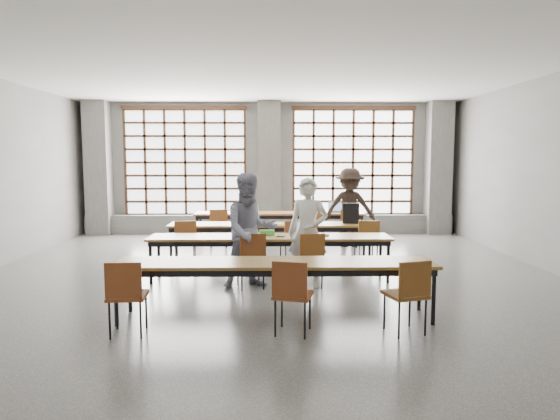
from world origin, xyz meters
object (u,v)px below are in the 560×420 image
object	(u,v)px
desk_row_d	(275,267)
laptop_back	(336,209)
chair_back_mid	(315,224)
student_male	(308,233)
red_pouch	(128,291)
desk_row_a	(279,215)
chair_back_left	(218,224)
phone	(281,236)
laptop_front	(304,231)
backpack	(351,213)
chair_front_left	(251,255)
mouse	(327,235)
student_female	(250,230)
plastic_bag	(317,206)
chair_near_left	(126,290)
desk_row_c	(270,240)
chair_back_right	(350,224)
green_box	(267,233)
desk_row_b	(271,227)
chair_near_right	(409,289)
chair_mid_right	(367,238)
chair_near_mid	(292,289)
chair_mid_centre	(293,238)
student_back	(350,207)
chair_front_right	(310,255)
chair_mid_left	(185,239)

from	to	relation	value
desk_row_d	laptop_back	world-z (taller)	laptop_back
chair_back_mid	student_male	xyz separation A→B (m)	(-0.40, -3.46, 0.32)
chair_back_mid	red_pouch	world-z (taller)	chair_back_mid
desk_row_a	laptop_back	distance (m)	1.37
student_male	chair_back_left	bearing A→B (deg)	132.06
chair_back_mid	phone	bearing A→B (deg)	-105.09
laptop_front	phone	bearing A→B (deg)	-152.83
backpack	red_pouch	bearing A→B (deg)	-120.42
chair_front_left	backpack	distance (m)	2.97
chair_front_left	chair_back_mid	bearing A→B (deg)	70.28
student_male	phone	distance (m)	0.59
desk_row_d	mouse	distance (m)	2.20
backpack	mouse	bearing A→B (deg)	-104.75
student_female	plastic_bag	size ratio (longest dim) A/B	6.27
chair_near_left	plastic_bag	distance (m)	6.88
desk_row_c	phone	distance (m)	0.22
chair_back_mid	chair_back_right	bearing A→B (deg)	0.11
chair_back_left	green_box	world-z (taller)	chair_back_left
desk_row_b	chair_near_right	bearing A→B (deg)	-69.41
laptop_front	student_male	bearing A→B (deg)	-87.79
green_box	backpack	world-z (taller)	backpack
green_box	chair_front_left	bearing A→B (deg)	-108.07
chair_near_left	desk_row_b	bearing A→B (deg)	69.13
chair_near_left	chair_mid_right	bearing A→B (deg)	46.59
desk_row_a	desk_row_b	bearing A→B (deg)	-95.80
desk_row_a	student_female	xyz separation A→B (m)	(-0.51, -4.09, 0.23)
chair_near_mid	laptop_front	distance (m)	2.80
chair_back_right	backpack	world-z (taller)	backpack
desk_row_c	red_pouch	bearing A→B (deg)	-121.97
chair_mid_centre	desk_row_c	bearing A→B (deg)	-114.20
mouse	chair_front_left	bearing A→B (deg)	-153.75
chair_back_left	red_pouch	xyz separation A→B (m)	(-0.44, -5.55, -0.04)
chair_front_left	desk_row_b	bearing A→B (deg)	82.59
desk_row_c	student_male	distance (m)	0.81
chair_near_right	student_back	distance (m)	5.77
student_female	plastic_bag	world-z (taller)	student_female
chair_back_right	phone	bearing A→B (deg)	-117.81
desk_row_b	red_pouch	distance (m)	4.48
chair_mid_centre	plastic_bag	world-z (taller)	plastic_bag
desk_row_c	chair_front_right	distance (m)	0.89
chair_back_mid	phone	xyz separation A→B (m)	(-0.82, -3.06, 0.20)
chair_front_right	chair_front_left	bearing A→B (deg)	-179.98
chair_back_left	chair_mid_left	size ratio (longest dim) A/B	1.00
chair_mid_right	student_back	xyz separation A→B (m)	(-0.00, 2.14, 0.36)
green_box	backpack	xyz separation A→B (m)	(1.66, 1.55, 0.15)
laptop_back	laptop_front	bearing A→B (deg)	-105.43
desk_row_d	chair_mid_centre	distance (m)	3.02
student_female	phone	xyz separation A→B (m)	(0.48, 0.40, -0.16)
desk_row_b	student_female	size ratio (longest dim) A/B	2.23
laptop_front	laptop_back	bearing A→B (deg)	74.57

